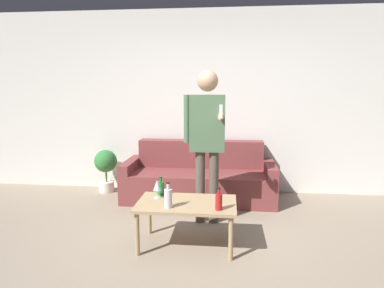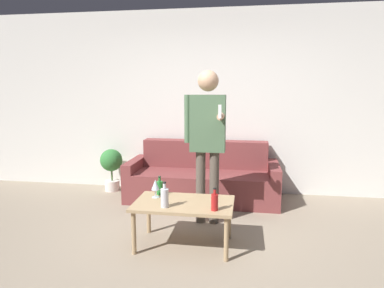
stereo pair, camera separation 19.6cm
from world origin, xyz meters
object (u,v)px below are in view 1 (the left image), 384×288
couch (199,179)px  bottle_orange (168,198)px  coffee_table (187,207)px  person_standing_front (207,133)px

couch → bottle_orange: size_ratio=8.57×
coffee_table → person_standing_front: (0.15, 0.64, 0.66)m
couch → bottle_orange: bearing=-95.1°
coffee_table → person_standing_front: 0.93m
couch → coffee_table: 1.51m
couch → person_standing_front: bearing=-79.6°
coffee_table → person_standing_front: size_ratio=0.55×
person_standing_front → coffee_table: bearing=-103.6°
couch → coffee_table: couch is taller
coffee_table → person_standing_front: person_standing_front is taller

